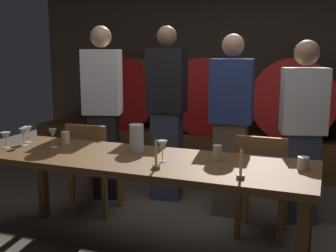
% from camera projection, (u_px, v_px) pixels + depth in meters
% --- Properties ---
extents(ground_plane, '(8.99, 8.99, 0.00)m').
position_uv_depth(ground_plane, '(187.00, 250.00, 3.24)').
color(ground_plane, '#4C443A').
extents(back_wall, '(6.92, 0.24, 2.45)m').
position_uv_depth(back_wall, '(258.00, 74.00, 5.89)').
color(back_wall, '#473A2D').
rests_on(back_wall, ground).
extents(barrel_shelf, '(6.22, 0.90, 0.47)m').
position_uv_depth(barrel_shelf, '(248.00, 150.00, 5.55)').
color(barrel_shelf, brown).
rests_on(barrel_shelf, ground).
extents(wine_barrel_far_left, '(1.01, 0.83, 1.01)m').
position_uv_depth(wine_barrel_far_left, '(134.00, 92.00, 6.03)').
color(wine_barrel_far_left, brown).
rests_on(wine_barrel_far_left, barrel_shelf).
extents(wine_barrel_center_left, '(1.01, 0.83, 1.01)m').
position_uv_depth(wine_barrel_center_left, '(211.00, 95.00, 5.62)').
color(wine_barrel_center_left, brown).
rests_on(wine_barrel_center_left, barrel_shelf).
extents(wine_barrel_center_right, '(1.01, 0.83, 1.01)m').
position_uv_depth(wine_barrel_center_right, '(296.00, 98.00, 5.22)').
color(wine_barrel_center_right, brown).
rests_on(wine_barrel_center_right, barrel_shelf).
extents(dining_table, '(2.49, 0.79, 0.77)m').
position_uv_depth(dining_table, '(142.00, 167.00, 3.05)').
color(dining_table, brown).
rests_on(dining_table, ground).
extents(chair_left, '(0.42, 0.42, 0.88)m').
position_uv_depth(chair_left, '(92.00, 164.00, 3.92)').
color(chair_left, olive).
rests_on(chair_left, ground).
extents(chair_right, '(0.40, 0.40, 0.88)m').
position_uv_depth(chair_right, '(262.00, 181.00, 3.39)').
color(chair_right, olive).
rests_on(chair_right, ground).
extents(guest_far_left, '(0.43, 0.34, 1.80)m').
position_uv_depth(guest_far_left, '(103.00, 111.00, 4.30)').
color(guest_far_left, black).
rests_on(guest_far_left, ground).
extents(guest_center_left, '(0.40, 0.27, 1.79)m').
position_uv_depth(guest_center_left, '(167.00, 112.00, 4.25)').
color(guest_center_left, '#33384C').
rests_on(guest_center_left, ground).
extents(guest_center_right, '(0.40, 0.27, 1.70)m').
position_uv_depth(guest_center_right, '(231.00, 125.00, 3.83)').
color(guest_center_right, brown).
rests_on(guest_center_right, ground).
extents(guest_far_right, '(0.43, 0.34, 1.64)m').
position_uv_depth(guest_far_right, '(302.00, 131.00, 3.67)').
color(guest_far_right, '#33384C').
rests_on(guest_far_right, ground).
extents(candle_left, '(0.05, 0.05, 0.22)m').
position_uv_depth(candle_left, '(156.00, 160.00, 2.73)').
color(candle_left, olive).
rests_on(candle_left, dining_table).
extents(candle_right, '(0.05, 0.05, 0.20)m').
position_uv_depth(candle_right, '(241.00, 170.00, 2.53)').
color(candle_right, olive).
rests_on(candle_right, dining_table).
extents(pitcher, '(0.11, 0.11, 0.22)m').
position_uv_depth(pitcher, '(137.00, 138.00, 3.21)').
color(pitcher, silver).
rests_on(pitcher, dining_table).
extents(wine_glass_far_left, '(0.08, 0.08, 0.13)m').
position_uv_depth(wine_glass_far_left, '(6.00, 137.00, 3.34)').
color(wine_glass_far_left, silver).
rests_on(wine_glass_far_left, dining_table).
extents(wine_glass_left, '(0.08, 0.08, 0.14)m').
position_uv_depth(wine_glass_left, '(27.00, 131.00, 3.54)').
color(wine_glass_left, white).
rests_on(wine_glass_left, dining_table).
extents(wine_glass_center, '(0.07, 0.07, 0.15)m').
position_uv_depth(wine_glass_center, '(23.00, 133.00, 3.43)').
color(wine_glass_center, silver).
rests_on(wine_glass_center, dining_table).
extents(wine_glass_right, '(0.06, 0.06, 0.15)m').
position_uv_depth(wine_glass_right, '(53.00, 134.00, 3.36)').
color(wine_glass_right, silver).
rests_on(wine_glass_right, dining_table).
extents(wine_glass_far_right, '(0.07, 0.07, 0.15)m').
position_uv_depth(wine_glass_far_right, '(162.00, 147.00, 2.92)').
color(wine_glass_far_right, silver).
rests_on(wine_glass_far_right, dining_table).
extents(cup_left, '(0.07, 0.07, 0.11)m').
position_uv_depth(cup_left, '(65.00, 138.00, 3.49)').
color(cup_left, beige).
rests_on(cup_left, dining_table).
extents(cup_center, '(0.06, 0.06, 0.11)m').
position_uv_depth(cup_center, '(217.00, 152.00, 2.98)').
color(cup_center, beige).
rests_on(cup_center, dining_table).
extents(cup_right, '(0.08, 0.08, 0.08)m').
position_uv_depth(cup_right, '(303.00, 163.00, 2.74)').
color(cup_right, white).
rests_on(cup_right, dining_table).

